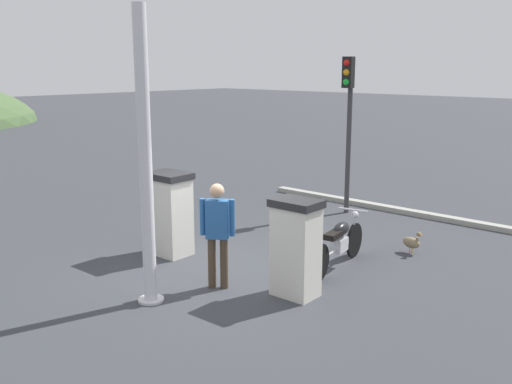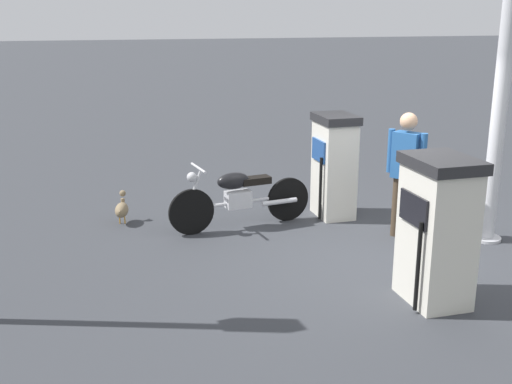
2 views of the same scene
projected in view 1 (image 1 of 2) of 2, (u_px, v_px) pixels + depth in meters
The scene contains 9 objects.
ground_plane at pixel (222, 274), 9.99m from camera, with size 120.00×120.00×0.00m, color #383A3F.
fuel_pump_near at pixel (296, 247), 8.91m from camera, with size 0.59×0.76×1.56m.
fuel_pump_far at pixel (170, 213), 10.90m from camera, with size 0.67×0.85×1.60m.
motorcycle_near_pump at pixel (339, 242), 10.20m from camera, with size 2.14×0.61×0.97m.
attendant_person at pixel (218, 228), 9.17m from camera, with size 0.40×0.52×1.74m.
wandering_duck at pixel (412, 242), 11.06m from camera, with size 0.26×0.46×0.47m.
roadside_traffic_light at pixel (348, 108), 13.58m from camera, with size 0.39×0.26×3.77m.
canopy_support_pole at pixel (145, 165), 8.39m from camera, with size 0.40×0.40×4.42m.
road_edge_kerb at pixel (391, 209), 14.30m from camera, with size 0.32×7.14×0.12m.
Camera 1 is at (-6.62, -6.76, 3.56)m, focal length 40.15 mm.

